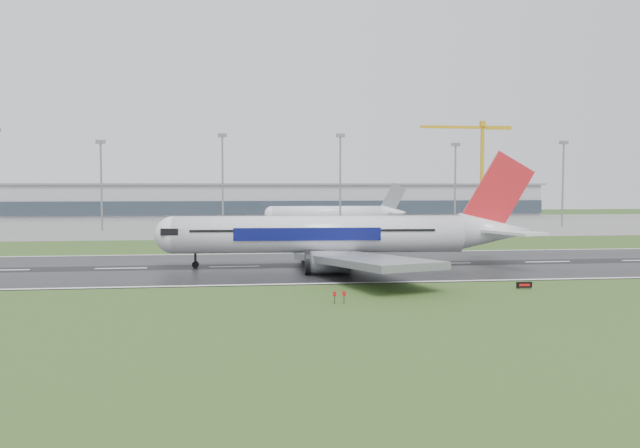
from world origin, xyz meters
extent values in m
plane|color=#2B481A|center=(0.00, 0.00, 0.00)|extent=(520.00, 520.00, 0.00)
cube|color=black|center=(0.00, 0.00, 0.05)|extent=(400.00, 45.00, 0.10)
cube|color=slate|center=(0.00, 125.00, 0.04)|extent=(400.00, 130.00, 0.08)
cube|color=gray|center=(0.00, 185.00, 7.50)|extent=(240.00, 36.00, 15.00)
cylinder|color=gray|center=(-64.18, 100.00, 14.21)|extent=(0.64, 0.64, 28.43)
cylinder|color=gray|center=(-24.89, 100.00, 15.45)|extent=(0.64, 0.64, 30.91)
cylinder|color=gray|center=(14.92, 100.00, 15.61)|extent=(0.64, 0.64, 31.22)
cylinder|color=gray|center=(55.58, 100.00, 14.23)|extent=(0.64, 0.64, 28.46)
cylinder|color=gray|center=(95.42, 100.00, 14.76)|extent=(0.64, 0.64, 29.52)
camera|label=1|loc=(-18.56, -116.35, 14.81)|focal=35.89mm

